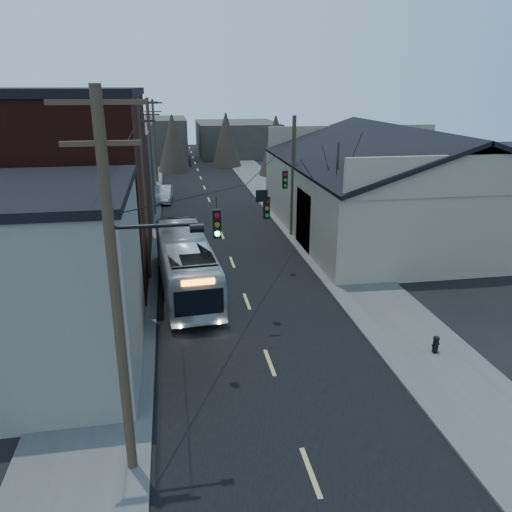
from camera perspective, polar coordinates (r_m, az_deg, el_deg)
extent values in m
cube|color=black|center=(40.52, -4.49, 3.99)|extent=(9.00, 110.00, 0.02)
cube|color=#474744|center=(40.48, -13.71, 3.56)|extent=(4.00, 110.00, 0.12)
cube|color=#474744|center=(41.57, 4.48, 4.45)|extent=(4.00, 110.00, 0.12)
cube|color=slate|center=(20.08, -25.07, -3.18)|extent=(8.00, 8.00, 7.00)
cube|color=black|center=(30.23, -22.21, 7.19)|extent=(10.00, 12.00, 10.00)
cube|color=#332F29|center=(45.93, -17.39, 9.43)|extent=(9.00, 14.00, 7.00)
cube|color=gray|center=(38.61, 15.87, 6.37)|extent=(16.00, 20.00, 5.00)
cube|color=black|center=(36.45, 10.59, 12.13)|extent=(8.16, 20.60, 2.86)
cube|color=black|center=(39.90, 21.68, 11.71)|extent=(8.16, 20.60, 2.86)
cube|color=#332F29|center=(74.42, -11.92, 12.85)|extent=(10.00, 12.00, 6.00)
cube|color=#332F29|center=(80.09, -2.22, 13.28)|extent=(12.00, 14.00, 5.00)
cone|color=black|center=(31.42, 9.07, 6.14)|extent=(0.40, 0.40, 7.20)
cylinder|color=#382B1E|center=(13.17, -15.65, -5.08)|extent=(0.28, 0.28, 10.50)
cube|color=#382B1E|center=(12.10, -17.76, 16.41)|extent=(2.20, 0.12, 0.12)
cylinder|color=#382B1E|center=(27.59, -12.81, 7.11)|extent=(0.28, 0.28, 10.00)
cube|color=#382B1E|center=(27.06, -13.55, 16.67)|extent=(2.20, 0.12, 0.12)
cylinder|color=#382B1E|center=(42.41, -11.92, 10.86)|extent=(0.28, 0.28, 9.50)
cube|color=#382B1E|center=(42.05, -12.33, 16.73)|extent=(2.20, 0.12, 0.12)
cylinder|color=#382B1E|center=(57.33, -11.48, 12.67)|extent=(0.28, 0.28, 9.00)
cube|color=#382B1E|center=(57.05, -11.76, 16.76)|extent=(2.20, 0.12, 0.12)
cylinder|color=#382B1E|center=(35.58, 4.25, 8.89)|extent=(0.28, 0.28, 8.50)
cube|color=black|center=(17.17, -4.50, 3.69)|extent=(0.28, 0.20, 1.00)
cube|color=black|center=(21.99, 1.21, 5.55)|extent=(0.28, 0.20, 1.00)
cube|color=black|center=(28.17, 3.33, 8.71)|extent=(0.28, 0.20, 1.00)
imported|color=#AFB6BB|center=(26.70, -8.04, -0.84)|extent=(3.26, 10.83, 2.97)
imported|color=#A8ACB0|center=(47.96, -10.59, 6.98)|extent=(1.82, 4.54, 1.47)
cylinder|color=black|center=(21.85, 19.83, -9.62)|extent=(0.23, 0.23, 0.59)
sphere|color=black|center=(21.70, 19.92, -8.87)|extent=(0.25, 0.25, 0.25)
cylinder|color=black|center=(21.83, 19.84, -9.51)|extent=(0.36, 0.22, 0.12)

